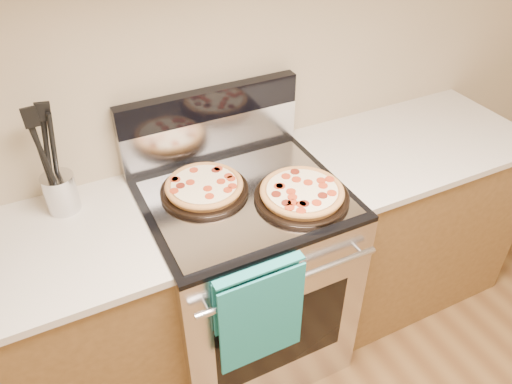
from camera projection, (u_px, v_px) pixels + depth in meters
name	position (u px, v px, depth m)	size (l,w,h in m)	color
wall_back	(202.00, 54.00, 1.89)	(4.00, 4.00, 0.00)	tan
range_body	(245.00, 279.00, 2.19)	(0.76, 0.68, 0.90)	#B7B7BC
oven_window	(282.00, 336.00, 1.95)	(0.56, 0.01, 0.40)	black
cooktop	(244.00, 196.00, 1.91)	(0.76, 0.68, 0.02)	black
backsplash_lower	(211.00, 136.00, 2.07)	(0.76, 0.06, 0.18)	silver
backsplash_upper	(209.00, 104.00, 1.98)	(0.76, 0.06, 0.12)	black
oven_handle	(291.00, 281.00, 1.71)	(0.03, 0.03, 0.70)	silver
dish_towel	(259.00, 313.00, 1.73)	(0.32, 0.05, 0.42)	#18737A
foil_sheet	(247.00, 198.00, 1.88)	(0.70, 0.55, 0.01)	gray
cabinet_left	(34.00, 352.00, 1.90)	(1.00, 0.62, 0.88)	brown
cabinet_right	(399.00, 219.00, 2.53)	(1.00, 0.62, 0.88)	brown
countertop_right	(417.00, 142.00, 2.25)	(1.02, 0.64, 0.03)	beige
pepperoni_pizza_back	(204.00, 187.00, 1.89)	(0.33, 0.33, 0.04)	#AF6F35
pepperoni_pizza_front	(302.00, 194.00, 1.86)	(0.35, 0.35, 0.05)	#AF6F35
utensil_crock	(61.00, 193.00, 1.81)	(0.12, 0.12, 0.15)	silver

